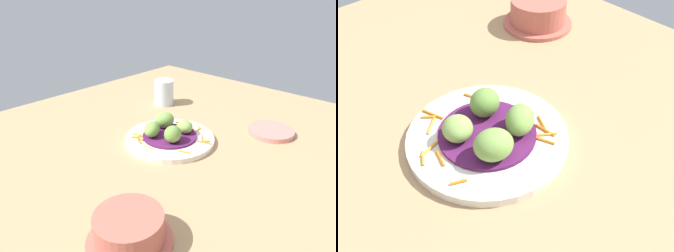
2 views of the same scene
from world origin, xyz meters
The scene contains 9 objects.
table_surface centered at (0.00, 0.00, 1.00)cm, with size 110.00×110.00×2.00cm, color tan.
main_plate centered at (0.46, 4.99, 2.70)cm, with size 23.71×23.71×1.41cm, color silver.
cabbage_bed centered at (0.46, 4.99, 3.69)cm, with size 14.37×14.37×0.57cm, color #51194C.
carrot_garnish centered at (-0.93, 4.73, 3.61)cm, with size 18.92×18.91×0.40cm.
guac_scoop_left centered at (4.17, 2.55, 6.18)cm, with size 4.68×5.49×4.41cm, color #759E47.
guac_scoop_center centered at (2.91, 8.70, 6.00)cm, with size 5.43×4.08×4.04cm, color #759E47.
guac_scoop_right centered at (-3.25, 7.43, 6.16)cm, with size 4.79×4.29×4.37cm, color olive.
guac_scoop_back centered at (-1.98, 1.28, 5.70)cm, with size 4.68×4.36×3.44cm, color #84A851.
terracotta_bowl centered at (-19.00, 35.59, 4.68)cm, with size 14.38×14.38×5.72cm.
Camera 2 is at (31.88, -21.10, 43.89)cm, focal length 42.30 mm.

